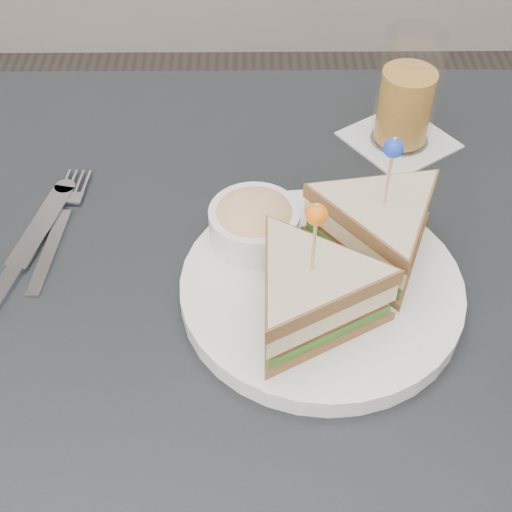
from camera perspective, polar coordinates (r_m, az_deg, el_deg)
The scene contains 5 objects.
table at distance 0.72m, azimuth -0.79°, elevation -7.52°, with size 0.80×0.80×0.75m.
plate_meal at distance 0.64m, azimuth 6.01°, elevation -0.52°, with size 0.29×0.28×0.15m.
cutlery_fork at distance 0.76m, azimuth -15.35°, elevation 2.63°, with size 0.04×0.18×0.01m.
cutlery_knife at distance 0.73m, azimuth -18.40°, elevation -0.38°, with size 0.07×0.23×0.01m.
drink_set at distance 0.83m, azimuth 11.94°, elevation 12.37°, with size 0.15×0.15×0.14m.
Camera 1 is at (0.01, -0.43, 1.26)m, focal length 50.00 mm.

